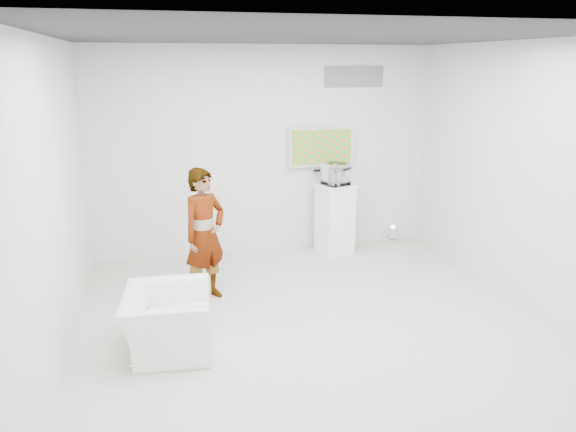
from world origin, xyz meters
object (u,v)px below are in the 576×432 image
Objects in this scene: pedestal at (335,219)px; armchair at (168,321)px; tv at (321,147)px; person at (205,235)px; floor_uplight at (393,234)px.

armchair is at bearing -135.92° from pedestal.
tv is 1.09m from pedestal.
person is 1.36m from armchair.
person is at bearing -147.84° from pedestal.
pedestal reaches higher than floor_uplight.
tv reaches higher than person.
armchair is 3.53× the size of floor_uplight.
tv is at bearing 175.77° from floor_uplight.
pedestal reaches higher than armchair.
armchair is at bearing -131.06° from tv.
person reaches higher than armchair.
floor_uplight is at bearing 11.31° from pedestal.
person is 2.42m from pedestal.
pedestal is (0.14, -0.30, -1.04)m from tv.
floor_uplight is (3.57, 2.66, -0.17)m from armchair.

